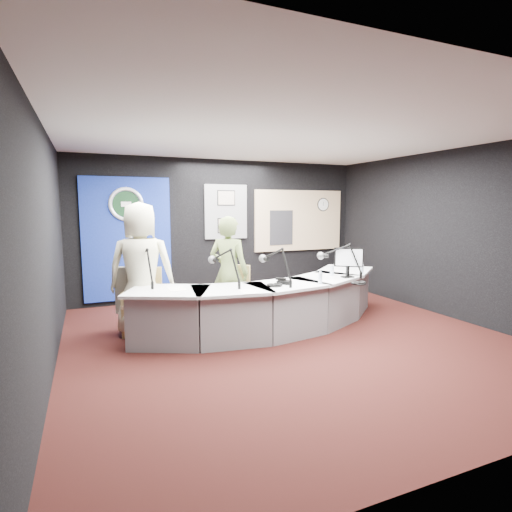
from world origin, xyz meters
name	(u,v)px	position (x,y,z in m)	size (l,w,h in m)	color
ground	(291,339)	(0.00, 0.00, 0.00)	(6.00, 6.00, 0.00)	black
ceiling	(293,135)	(0.00, 0.00, 2.80)	(6.00, 6.00, 0.02)	silver
wall_back	(223,229)	(0.00, 3.00, 1.40)	(6.00, 0.02, 2.80)	black
wall_front	(500,275)	(0.00, -3.00, 1.40)	(6.00, 0.02, 2.80)	black
wall_left	(46,249)	(-3.00, 0.00, 1.40)	(0.02, 6.00, 2.80)	black
wall_right	(452,234)	(3.00, 0.00, 1.40)	(0.02, 6.00, 2.80)	black
broadcast_desk	(271,305)	(-0.05, 0.55, 0.38)	(4.50, 1.90, 0.75)	silver
backdrop_panel	(127,239)	(-1.90, 2.97, 1.25)	(1.60, 0.05, 2.30)	navy
agency_seal	(126,204)	(-1.90, 2.93, 1.90)	(0.63, 0.63, 0.07)	silver
seal_center	(126,204)	(-1.90, 2.94, 1.90)	(0.48, 0.48, 0.01)	black
pinboard	(226,212)	(0.05, 2.97, 1.75)	(0.90, 0.04, 1.10)	slate
framed_photo_upper	(226,198)	(0.05, 2.94, 2.03)	(0.34, 0.02, 0.27)	gray
framed_photo_lower	(227,226)	(0.05, 2.94, 1.47)	(0.34, 0.02, 0.27)	gray
booth_window_frame	(299,220)	(1.75, 2.97, 1.55)	(2.12, 0.06, 1.32)	tan
booth_glow	(299,220)	(1.75, 2.96, 1.55)	(2.00, 0.02, 1.20)	#DABE89
equipment_rack	(281,228)	(1.30, 2.94, 1.40)	(0.55, 0.02, 0.75)	black
wall_clock	(323,205)	(2.35, 2.94, 1.90)	(0.28, 0.28, 0.01)	white
armchair_left	(143,304)	(-1.89, 1.05, 0.45)	(0.51, 0.51, 0.90)	#A3884A
armchair_right	(229,296)	(-0.63, 0.85, 0.49)	(0.55, 0.55, 0.98)	#A3884A
draped_jacket	(133,290)	(-2.00, 1.28, 0.62)	(0.50, 0.10, 0.70)	slate
person_man	(141,269)	(-1.89, 1.05, 0.96)	(0.94, 0.61, 1.93)	beige
person_woman	(229,273)	(-0.63, 0.85, 0.86)	(0.63, 0.41, 1.72)	#5C6D39
computer_monitor	(348,257)	(1.16, 0.31, 1.07)	(0.44, 0.03, 0.30)	black
desk_phone	(284,282)	(0.00, 0.23, 0.78)	(0.19, 0.15, 0.05)	black
headphones_near	(359,283)	(0.98, -0.20, 0.77)	(0.22, 0.22, 0.04)	black
headphones_far	(275,285)	(-0.19, 0.14, 0.77)	(0.23, 0.23, 0.04)	black
paper_stack	(177,289)	(-1.50, 0.49, 0.75)	(0.22, 0.32, 0.00)	white
notepad	(249,292)	(-0.66, -0.06, 0.75)	(0.20, 0.29, 0.00)	white
boom_mic_a	(145,264)	(-1.86, 0.90, 1.05)	(0.22, 0.73, 0.60)	black
boom_mic_b	(225,265)	(-0.82, 0.44, 1.05)	(0.32, 0.71, 0.60)	black
boom_mic_c	(276,264)	(-0.12, 0.26, 1.05)	(0.27, 0.72, 0.60)	black
boom_mic_d	(341,259)	(1.04, 0.33, 1.05)	(0.62, 0.48, 0.60)	black
water_bottles	(341,273)	(1.02, 0.28, 0.84)	(1.14, 0.56, 0.18)	silver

